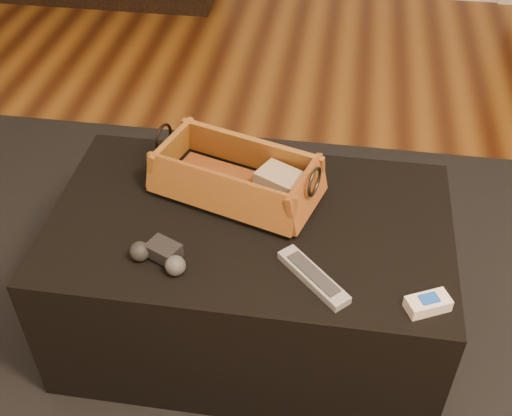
# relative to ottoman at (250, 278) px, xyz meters

# --- Properties ---
(floor) EXTENTS (5.00, 5.50, 0.01)m
(floor) POSITION_rel_ottoman_xyz_m (0.20, -0.25, -0.23)
(floor) COLOR brown
(floor) RESTS_ON ground
(area_rug) EXTENTS (2.60, 2.00, 0.01)m
(area_rug) POSITION_rel_ottoman_xyz_m (-0.00, -0.05, -0.22)
(area_rug) COLOR black
(area_rug) RESTS_ON floor
(ottoman) EXTENTS (1.00, 0.60, 0.42)m
(ottoman) POSITION_rel_ottoman_xyz_m (0.00, 0.00, 0.00)
(ottoman) COLOR black
(ottoman) RESTS_ON area_rug
(tv_remote) EXTENTS (0.23, 0.09, 0.02)m
(tv_remote) POSITION_rel_ottoman_xyz_m (-0.07, 0.09, 0.24)
(tv_remote) COLOR black
(tv_remote) RESTS_ON wicker_basket
(cloth_bundle) EXTENTS (0.14, 0.12, 0.06)m
(cloth_bundle) POSITION_rel_ottoman_xyz_m (0.07, 0.10, 0.26)
(cloth_bundle) COLOR tan
(cloth_bundle) RESTS_ON wicker_basket
(wicker_basket) EXTENTS (0.47, 0.33, 0.15)m
(wicker_basket) POSITION_rel_ottoman_xyz_m (-0.05, 0.10, 0.26)
(wicker_basket) COLOR #A55825
(wicker_basket) RESTS_ON ottoman
(game_controller) EXTENTS (0.15, 0.11, 0.05)m
(game_controller) POSITION_rel_ottoman_xyz_m (-0.18, -0.17, 0.23)
(game_controller) COLOR black
(game_controller) RESTS_ON ottoman
(silver_remote) EXTENTS (0.18, 0.18, 0.02)m
(silver_remote) POSITION_rel_ottoman_xyz_m (0.17, -0.18, 0.22)
(silver_remote) COLOR #A6A7AD
(silver_remote) RESTS_ON ottoman
(cream_gadget) EXTENTS (0.10, 0.08, 0.03)m
(cream_gadget) POSITION_rel_ottoman_xyz_m (0.42, -0.22, 0.23)
(cream_gadget) COLOR white
(cream_gadget) RESTS_ON ottoman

